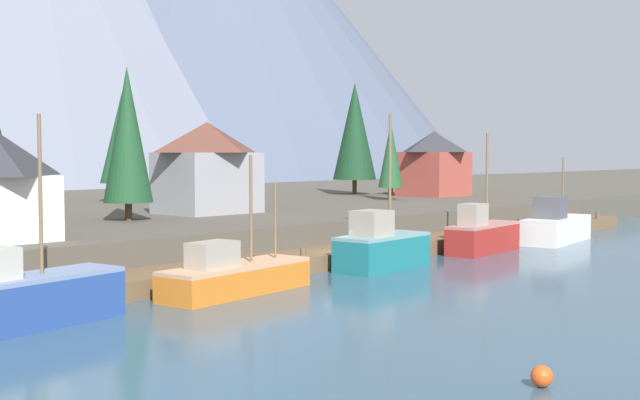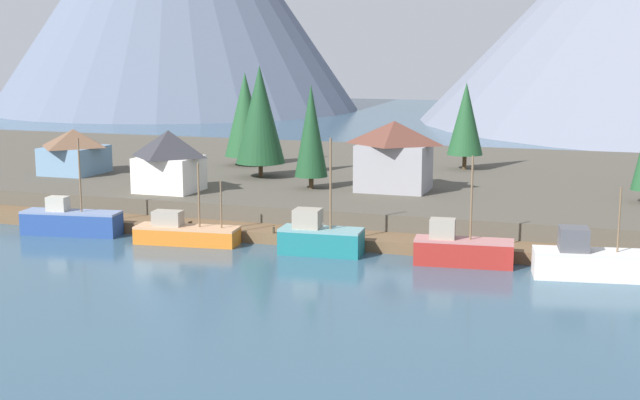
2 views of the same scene
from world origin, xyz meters
The scene contains 15 objects.
ground_plane centered at (0.00, 20.00, -0.50)m, with size 400.00×400.00×1.00m, color #335166.
dock centered at (0.00, 1.99, 0.50)m, with size 80.00×4.00×1.60m.
shoreline_bank centered at (0.00, 32.00, 1.25)m, with size 400.00×56.00×2.50m, color #4C473D.
fishing_boat_blue centered at (-23.09, -2.01, 1.22)m, with size 9.36×3.72×8.93m.
fishing_boat_orange centered at (-11.39, -2.00, 0.97)m, with size 9.34×3.66×7.16m.
fishing_boat_teal centered at (0.98, -1.76, 1.37)m, with size 7.02×3.23×9.72m.
fishing_boat_red centered at (12.79, -1.69, 1.27)m, with size 7.89×3.11×8.71m.
fishing_boat_white centered at (22.71, -2.38, 1.27)m, with size 9.45×4.35×6.88m.
house_white centered at (-18.96, 9.23, 5.71)m, with size 6.16×5.66×6.26m.
house_grey centered at (2.60, 17.07, 6.16)m, with size 7.39×5.93×7.16m.
house_blue centered at (-35.57, 16.87, 5.17)m, with size 6.26×6.90×5.22m.
conifer_near_left centered at (-13.97, 21.35, 9.61)m, with size 5.58×5.58×12.61m.
conifer_mid_left centered at (-19.64, 30.13, 8.86)m, with size 5.25×5.25×11.55m.
conifer_mid_right centered at (-5.82, 15.51, 8.54)m, with size 3.43×3.43×10.82m.
conifer_back_left centered at (6.93, 35.17, 8.62)m, with size 4.28×4.28×10.48m.
Camera 2 is at (23.29, -67.15, 16.77)m, focal length 47.80 mm.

